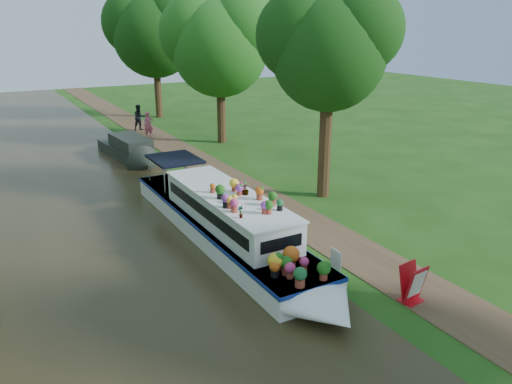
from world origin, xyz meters
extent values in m
plane|color=#1A4511|center=(0.00, 0.00, 0.00)|extent=(100.00, 100.00, 0.00)
cube|color=#2C2513|center=(-6.00, 0.00, 0.01)|extent=(10.00, 100.00, 0.02)
cube|color=#4B3723|center=(1.20, 0.00, 0.01)|extent=(2.20, 100.00, 0.03)
cube|color=white|center=(-2.25, 1.25, 0.40)|extent=(2.20, 12.00, 0.75)
cube|color=navy|center=(-2.25, 1.25, 0.71)|extent=(2.24, 12.04, 0.12)
cube|color=white|center=(-2.25, 0.45, 1.29)|extent=(1.80, 7.00, 1.05)
cube|color=white|center=(-2.25, 0.45, 1.85)|extent=(1.90, 7.10, 0.06)
cube|color=black|center=(-1.34, 0.45, 1.37)|extent=(0.03, 6.40, 0.38)
cube|color=black|center=(-3.16, 0.45, 1.37)|extent=(0.03, 6.40, 0.38)
cube|color=black|center=(-2.25, 5.55, 1.92)|extent=(1.90, 2.40, 0.10)
cube|color=white|center=(-1.10, -4.15, 1.07)|extent=(0.04, 0.45, 0.55)
imported|color=#195115|center=(-2.93, -1.82, 2.07)|extent=(0.18, 0.23, 0.38)
imported|color=#195115|center=(-1.78, -0.02, 2.07)|extent=(0.28, 0.28, 0.37)
cylinder|color=#332011|center=(3.80, 3.00, 2.27)|extent=(0.56, 0.56, 4.55)
sphere|color=#0E330C|center=(3.80, 3.00, 6.23)|extent=(4.80, 4.80, 4.80)
sphere|color=#0E330C|center=(4.76, 2.28, 7.19)|extent=(3.60, 3.60, 3.60)
sphere|color=#0E330C|center=(2.96, 3.84, 6.95)|extent=(3.84, 3.84, 3.84)
cylinder|color=#332011|center=(4.50, 15.00, 1.92)|extent=(0.56, 0.56, 3.85)
sphere|color=#195115|center=(4.50, 15.00, 5.95)|extent=(6.00, 6.00, 6.00)
sphere|color=#195115|center=(5.70, 14.10, 7.15)|extent=(4.50, 4.50, 4.50)
sphere|color=#195115|center=(3.45, 16.05, 6.85)|extent=(4.80, 4.80, 4.80)
cylinder|color=#332011|center=(4.00, 26.00, 2.10)|extent=(0.56, 0.56, 4.20)
sphere|color=#0E330C|center=(4.00, 26.00, 6.51)|extent=(6.60, 6.60, 6.60)
sphere|color=#0E330C|center=(5.32, 25.01, 7.83)|extent=(4.95, 4.95, 4.95)
sphere|color=#0E330C|center=(2.85, 27.16, 7.50)|extent=(5.28, 5.28, 5.28)
cube|color=black|center=(-1.91, 14.24, 0.31)|extent=(2.32, 5.99, 0.59)
cube|color=black|center=(-1.91, 13.75, 0.95)|extent=(1.74, 3.53, 0.68)
cube|color=red|center=(0.45, -5.62, 0.05)|extent=(0.66, 0.57, 0.03)
cube|color=red|center=(0.45, -5.75, 0.58)|extent=(0.71, 0.35, 1.09)
cube|color=red|center=(0.45, -5.49, 0.58)|extent=(0.71, 0.35, 1.09)
cube|color=white|center=(0.45, -5.80, 0.64)|extent=(0.55, 0.24, 0.76)
imported|color=#D95986|center=(0.70, 18.55, 0.91)|extent=(0.65, 0.44, 1.76)
imported|color=black|center=(0.91, 21.29, 0.96)|extent=(0.97, 0.80, 1.86)
imported|color=#2E671F|center=(-0.60, 0.66, 0.20)|extent=(0.38, 0.33, 0.39)
camera|label=1|loc=(-9.38, -14.20, 7.41)|focal=35.00mm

